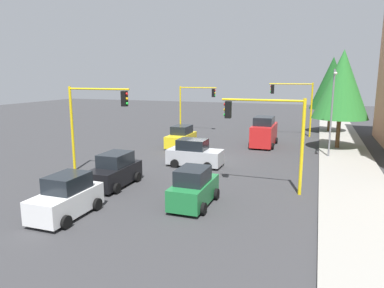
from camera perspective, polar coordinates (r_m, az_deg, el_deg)
The scene contains 16 objects.
ground_plane at distance 27.56m, azimuth 1.92°, elevation -2.59°, with size 120.00×120.00×0.00m, color #353538.
sidewalk_kerb at distance 31.27m, azimuth 23.57°, elevation -1.75°, with size 80.00×4.00×0.15m, color gray.
lane_arrow_near at distance 19.04m, azimuth -17.94°, elevation -9.39°, with size 2.40×1.10×1.10m.
traffic_signal_near_left at distance 19.87m, azimuth 12.24°, elevation 2.95°, with size 0.36×4.59×5.30m.
traffic_signal_far_right at distance 41.95m, azimuth 0.48°, elevation 7.25°, with size 0.36×4.59×5.27m.
traffic_signal_far_left at distance 39.67m, azimuth 16.27°, elevation 7.09°, with size 0.36×4.59×5.78m.
traffic_signal_near_right at distance 24.07m, azimuth -15.68°, elevation 4.91°, with size 0.36×4.59×5.78m.
street_lamp_curbside at distance 29.23m, azimuth 21.82°, elevation 6.04°, with size 2.15×0.28×7.00m.
tree_roadside_far at distance 43.55m, azimuth 21.76°, elevation 9.15°, with size 4.70×4.70×8.62m.
tree_roadside_mid at distance 33.58m, azimuth 23.14°, elevation 8.86°, with size 4.76×4.76×8.72m.
delivery_van_red at distance 33.54m, azimuth 11.60°, elevation 1.86°, with size 4.80×2.22×2.77m.
car_silver at distance 25.54m, azimuth 0.39°, elevation -1.61°, with size 2.08×3.94×1.98m.
car_green at distance 17.87m, azimuth 0.29°, elevation -7.17°, with size 3.63×1.92×1.98m.
car_yellow at distance 32.41m, azimuth -1.76°, elevation 1.08°, with size 4.07×1.99×1.98m.
car_black at distance 21.46m, azimuth -12.42°, elevation -4.32°, with size 3.89×1.98×1.98m.
car_white at distance 17.52m, azimuth -19.69°, elevation -8.21°, with size 3.67×1.98×1.98m.
Camera 1 is at (25.52, 8.17, 6.45)m, focal length 32.89 mm.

